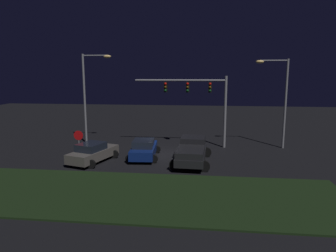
{
  "coord_description": "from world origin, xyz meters",
  "views": [
    {
      "loc": [
        3.39,
        -25.12,
        6.75
      ],
      "look_at": [
        0.52,
        0.02,
        2.41
      ],
      "focal_mm": 33.07,
      "sensor_mm": 36.0,
      "label": 1
    }
  ],
  "objects_px": {
    "car_sedan": "(93,152)",
    "traffic_signal_gantry": "(198,94)",
    "stop_sign": "(79,139)",
    "pickup_truck": "(192,150)",
    "street_lamp_right": "(279,92)",
    "street_lamp_left": "(90,88)",
    "car_sedan_far": "(144,149)"
  },
  "relations": [
    {
      "from": "car_sedan",
      "to": "car_sedan_far",
      "type": "distance_m",
      "value": 4.0
    },
    {
      "from": "car_sedan",
      "to": "stop_sign",
      "type": "distance_m",
      "value": 1.96
    },
    {
      "from": "pickup_truck",
      "to": "car_sedan",
      "type": "distance_m",
      "value": 7.6
    },
    {
      "from": "traffic_signal_gantry",
      "to": "street_lamp_right",
      "type": "height_order",
      "value": "street_lamp_right"
    },
    {
      "from": "car_sedan_far",
      "to": "stop_sign",
      "type": "bearing_deg",
      "value": 92.95
    },
    {
      "from": "pickup_truck",
      "to": "street_lamp_right",
      "type": "relative_size",
      "value": 0.69
    },
    {
      "from": "traffic_signal_gantry",
      "to": "stop_sign",
      "type": "relative_size",
      "value": 3.73
    },
    {
      "from": "street_lamp_left",
      "to": "traffic_signal_gantry",
      "type": "bearing_deg",
      "value": -1.82
    },
    {
      "from": "pickup_truck",
      "to": "street_lamp_right",
      "type": "distance_m",
      "value": 10.19
    },
    {
      "from": "car_sedan",
      "to": "street_lamp_left",
      "type": "distance_m",
      "value": 8.09
    },
    {
      "from": "pickup_truck",
      "to": "car_sedan_far",
      "type": "bearing_deg",
      "value": 79.17
    },
    {
      "from": "pickup_truck",
      "to": "street_lamp_left",
      "type": "relative_size",
      "value": 0.65
    },
    {
      "from": "street_lamp_right",
      "to": "pickup_truck",
      "type": "bearing_deg",
      "value": -143.04
    },
    {
      "from": "pickup_truck",
      "to": "street_lamp_left",
      "type": "bearing_deg",
      "value": 63.46
    },
    {
      "from": "car_sedan",
      "to": "traffic_signal_gantry",
      "type": "distance_m",
      "value": 10.68
    },
    {
      "from": "car_sedan",
      "to": "street_lamp_right",
      "type": "relative_size",
      "value": 0.59
    },
    {
      "from": "stop_sign",
      "to": "street_lamp_left",
      "type": "bearing_deg",
      "value": 99.48
    },
    {
      "from": "car_sedan",
      "to": "car_sedan_far",
      "type": "xyz_separation_m",
      "value": [
        3.66,
        1.59,
        0.0
      ]
    },
    {
      "from": "street_lamp_right",
      "to": "stop_sign",
      "type": "distance_m",
      "value": 17.71
    },
    {
      "from": "street_lamp_left",
      "to": "street_lamp_right",
      "type": "height_order",
      "value": "street_lamp_left"
    },
    {
      "from": "stop_sign",
      "to": "pickup_truck",
      "type": "bearing_deg",
      "value": -2.01
    },
    {
      "from": "car_sedan",
      "to": "street_lamp_right",
      "type": "height_order",
      "value": "street_lamp_right"
    },
    {
      "from": "pickup_truck",
      "to": "street_lamp_left",
      "type": "xyz_separation_m",
      "value": [
        -9.94,
        5.56,
        4.35
      ]
    },
    {
      "from": "pickup_truck",
      "to": "car_sedan",
      "type": "bearing_deg",
      "value": 97.63
    },
    {
      "from": "car_sedan",
      "to": "street_lamp_left",
      "type": "bearing_deg",
      "value": 38.06
    },
    {
      "from": "pickup_truck",
      "to": "car_sedan",
      "type": "height_order",
      "value": "pickup_truck"
    },
    {
      "from": "street_lamp_left",
      "to": "street_lamp_right",
      "type": "distance_m",
      "value": 17.41
    },
    {
      "from": "pickup_truck",
      "to": "traffic_signal_gantry",
      "type": "bearing_deg",
      "value": -0.73
    },
    {
      "from": "pickup_truck",
      "to": "car_sedan_far",
      "type": "xyz_separation_m",
      "value": [
        -3.9,
        0.94,
        -0.26
      ]
    },
    {
      "from": "car_sedan",
      "to": "street_lamp_right",
      "type": "distance_m",
      "value": 16.85
    },
    {
      "from": "car_sedan_far",
      "to": "car_sedan",
      "type": "bearing_deg",
      "value": 109.59
    },
    {
      "from": "car_sedan_far",
      "to": "pickup_truck",
      "type": "bearing_deg",
      "value": -107.4
    }
  ]
}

